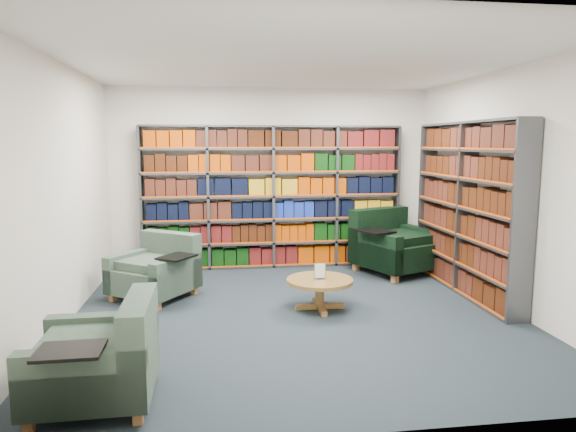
{
  "coord_description": "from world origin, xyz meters",
  "views": [
    {
      "loc": [
        -0.86,
        -5.61,
        1.94
      ],
      "look_at": [
        0.0,
        0.6,
        1.05
      ],
      "focal_mm": 32.0,
      "sensor_mm": 36.0,
      "label": 1
    }
  ],
  "objects": [
    {
      "name": "chair_teal_front",
      "position": [
        -1.71,
        -1.8,
        0.32
      ],
      "size": [
        0.88,
        1.03,
        0.8
      ],
      "color": "#032B36",
      "rests_on": "ground"
    },
    {
      "name": "coffee_table",
      "position": [
        0.31,
        0.12,
        0.29
      ],
      "size": [
        0.78,
        0.78,
        0.55
      ],
      "color": "olive",
      "rests_on": "ground"
    },
    {
      "name": "chair_teal_left",
      "position": [
        -1.62,
        0.93,
        0.32
      ],
      "size": [
        1.21,
        1.21,
        0.79
      ],
      "color": "#032B36",
      "rests_on": "ground"
    },
    {
      "name": "bookshelf_back",
      "position": [
        0.0,
        2.34,
        1.1
      ],
      "size": [
        4.0,
        0.28,
        2.2
      ],
      "color": "#47494F",
      "rests_on": "ground"
    },
    {
      "name": "room_shell",
      "position": [
        0.0,
        0.0,
        1.4
      ],
      "size": [
        5.02,
        5.02,
        2.82
      ],
      "color": "black",
      "rests_on": "ground"
    },
    {
      "name": "chair_green_right",
      "position": [
        1.76,
        1.78,
        0.38
      ],
      "size": [
        1.39,
        1.36,
        0.94
      ],
      "color": "black",
      "rests_on": "ground"
    },
    {
      "name": "bookshelf_right",
      "position": [
        2.34,
        0.6,
        1.1
      ],
      "size": [
        0.28,
        2.5,
        2.2
      ],
      "color": "#47494F",
      "rests_on": "ground"
    }
  ]
}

